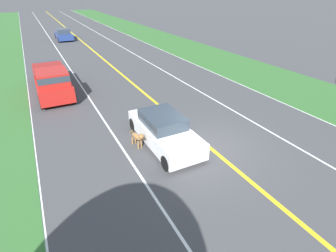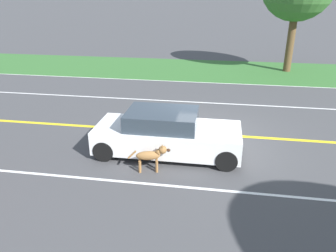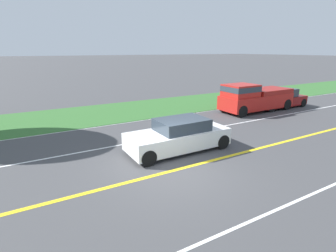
{
  "view_description": "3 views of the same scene",
  "coord_description": "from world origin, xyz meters",
  "px_view_note": "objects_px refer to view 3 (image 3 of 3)",
  "views": [
    {
      "loc": [
        6.17,
        7.94,
        6.38
      ],
      "look_at": [
        1.53,
        -1.08,
        0.94
      ],
      "focal_mm": 28.0,
      "sensor_mm": 36.0,
      "label": 1
    },
    {
      "loc": [
        10.77,
        0.26,
        4.83
      ],
      "look_at": [
        1.51,
        -1.25,
        0.87
      ],
      "focal_mm": 35.0,
      "sensor_mm": 36.0,
      "label": 2
    },
    {
      "loc": [
        -7.42,
        4.48,
        4.23
      ],
      "look_at": [
        1.53,
        -0.68,
        1.21
      ],
      "focal_mm": 28.0,
      "sensor_mm": 36.0,
      "label": 3
    }
  ],
  "objects_px": {
    "dog": "(170,131)",
    "pickup_truck": "(254,97)",
    "ego_car": "(179,136)",
    "car_trailing_near": "(279,99)"
  },
  "relations": [
    {
      "from": "dog",
      "to": "car_trailing_near",
      "type": "distance_m",
      "value": 11.4
    },
    {
      "from": "ego_car",
      "to": "dog",
      "type": "distance_m",
      "value": 1.21
    },
    {
      "from": "ego_car",
      "to": "pickup_truck",
      "type": "distance_m",
      "value": 9.42
    },
    {
      "from": "dog",
      "to": "pickup_truck",
      "type": "xyz_separation_m",
      "value": [
        2.58,
        -8.4,
        0.5
      ]
    },
    {
      "from": "pickup_truck",
      "to": "car_trailing_near",
      "type": "bearing_deg",
      "value": -90.96
    },
    {
      "from": "pickup_truck",
      "to": "car_trailing_near",
      "type": "relative_size",
      "value": 1.25
    },
    {
      "from": "car_trailing_near",
      "to": "dog",
      "type": "bearing_deg",
      "value": 102.83
    },
    {
      "from": "dog",
      "to": "pickup_truck",
      "type": "bearing_deg",
      "value": -84.82
    },
    {
      "from": "ego_car",
      "to": "car_trailing_near",
      "type": "bearing_deg",
      "value": -71.89
    },
    {
      "from": "ego_car",
      "to": "dog",
      "type": "bearing_deg",
      "value": -11.0
    }
  ]
}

